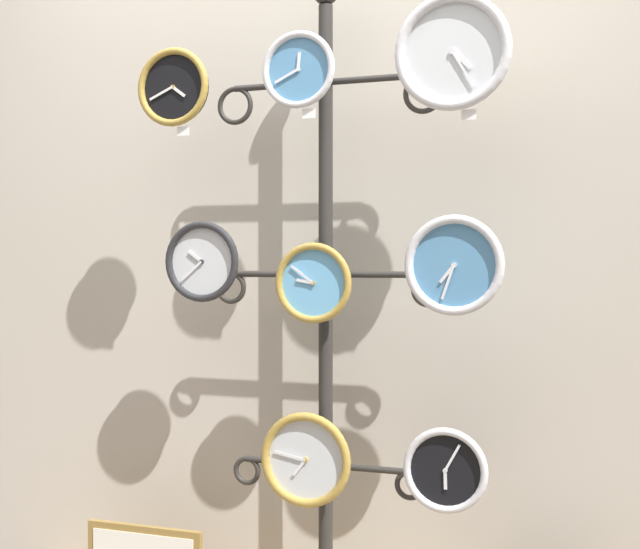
{
  "coord_description": "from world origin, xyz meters",
  "views": [
    {
      "loc": [
        0.9,
        -2.12,
        1.18
      ],
      "look_at": [
        0.0,
        0.36,
        1.14
      ],
      "focal_mm": 50.0,
      "sensor_mm": 36.0,
      "label": 1
    }
  ],
  "objects_px": {
    "clock_top_center": "(299,70)",
    "clock_bottom_right": "(446,470)",
    "clock_middle_left": "(203,262)",
    "clock_bottom_center": "(306,459)",
    "display_stand": "(326,424)",
    "clock_top_left": "(174,87)",
    "clock_middle_center": "(314,283)",
    "clock_middle_right": "(454,265)",
    "clock_top_right": "(453,52)"
  },
  "relations": [
    {
      "from": "display_stand",
      "to": "clock_middle_left",
      "type": "bearing_deg",
      "value": -167.23
    },
    {
      "from": "clock_middle_left",
      "to": "clock_bottom_right",
      "type": "distance_m",
      "value": 0.96
    },
    {
      "from": "clock_top_left",
      "to": "clock_bottom_right",
      "type": "xyz_separation_m",
      "value": [
        0.84,
        0.03,
        -1.12
      ]
    },
    {
      "from": "clock_top_center",
      "to": "clock_middle_right",
      "type": "xyz_separation_m",
      "value": [
        0.46,
        -0.01,
        -0.57
      ]
    },
    {
      "from": "display_stand",
      "to": "clock_bottom_right",
      "type": "bearing_deg",
      "value": -11.57
    },
    {
      "from": "clock_middle_left",
      "to": "clock_bottom_center",
      "type": "xyz_separation_m",
      "value": [
        0.35,
        -0.01,
        -0.58
      ]
    },
    {
      "from": "clock_bottom_center",
      "to": "display_stand",
      "type": "bearing_deg",
      "value": 74.58
    },
    {
      "from": "display_stand",
      "to": "clock_bottom_center",
      "type": "height_order",
      "value": "display_stand"
    },
    {
      "from": "clock_middle_left",
      "to": "clock_bottom_right",
      "type": "height_order",
      "value": "clock_middle_left"
    },
    {
      "from": "clock_middle_left",
      "to": "clock_middle_center",
      "type": "relative_size",
      "value": 1.05
    },
    {
      "from": "display_stand",
      "to": "clock_middle_left",
      "type": "relative_size",
      "value": 8.12
    },
    {
      "from": "clock_bottom_right",
      "to": "display_stand",
      "type": "bearing_deg",
      "value": 168.43
    },
    {
      "from": "display_stand",
      "to": "clock_top_center",
      "type": "xyz_separation_m",
      "value": [
        -0.05,
        -0.1,
        1.05
      ]
    },
    {
      "from": "clock_middle_center",
      "to": "clock_bottom_center",
      "type": "height_order",
      "value": "clock_middle_center"
    },
    {
      "from": "clock_bottom_center",
      "to": "clock_top_right",
      "type": "bearing_deg",
      "value": -1.15
    },
    {
      "from": "clock_top_right",
      "to": "clock_bottom_center",
      "type": "xyz_separation_m",
      "value": [
        -0.43,
        0.01,
        -1.16
      ]
    },
    {
      "from": "clock_top_right",
      "to": "clock_middle_left",
      "type": "xyz_separation_m",
      "value": [
        -0.78,
        0.02,
        -0.58
      ]
    },
    {
      "from": "clock_middle_left",
      "to": "clock_bottom_center",
      "type": "distance_m",
      "value": 0.68
    },
    {
      "from": "clock_middle_right",
      "to": "clock_top_left",
      "type": "bearing_deg",
      "value": 179.58
    },
    {
      "from": "display_stand",
      "to": "clock_top_left",
      "type": "bearing_deg",
      "value": -166.31
    },
    {
      "from": "clock_top_center",
      "to": "clock_bottom_center",
      "type": "xyz_separation_m",
      "value": [
        0.02,
        0.01,
        -1.14
      ]
    },
    {
      "from": "clock_top_center",
      "to": "clock_middle_center",
      "type": "bearing_deg",
      "value": 28.29
    },
    {
      "from": "clock_middle_right",
      "to": "clock_bottom_right",
      "type": "height_order",
      "value": "clock_middle_right"
    },
    {
      "from": "clock_top_center",
      "to": "clock_middle_center",
      "type": "relative_size",
      "value": 0.95
    },
    {
      "from": "clock_top_left",
      "to": "clock_top_right",
      "type": "height_order",
      "value": "clock_top_right"
    },
    {
      "from": "clock_top_center",
      "to": "clock_bottom_center",
      "type": "relative_size",
      "value": 0.81
    },
    {
      "from": "clock_bottom_right",
      "to": "clock_top_center",
      "type": "bearing_deg",
      "value": -176.6
    },
    {
      "from": "clock_top_center",
      "to": "clock_top_right",
      "type": "xyz_separation_m",
      "value": [
        0.45,
        -0.0,
        0.02
      ]
    },
    {
      "from": "clock_top_left",
      "to": "clock_top_center",
      "type": "height_order",
      "value": "clock_top_center"
    },
    {
      "from": "clock_bottom_right",
      "to": "clock_top_left",
      "type": "bearing_deg",
      "value": -177.81
    },
    {
      "from": "clock_middle_right",
      "to": "clock_bottom_right",
      "type": "bearing_deg",
      "value": 128.61
    },
    {
      "from": "clock_top_left",
      "to": "clock_bottom_right",
      "type": "distance_m",
      "value": 1.4
    },
    {
      "from": "clock_middle_right",
      "to": "clock_top_right",
      "type": "bearing_deg",
      "value": 121.86
    },
    {
      "from": "display_stand",
      "to": "clock_top_left",
      "type": "distance_m",
      "value": 1.13
    },
    {
      "from": "display_stand",
      "to": "clock_middle_center",
      "type": "xyz_separation_m",
      "value": [
        -0.01,
        -0.08,
        0.43
      ]
    },
    {
      "from": "clock_top_left",
      "to": "clock_top_center",
      "type": "distance_m",
      "value": 0.41
    },
    {
      "from": "clock_middle_center",
      "to": "clock_middle_right",
      "type": "height_order",
      "value": "clock_middle_right"
    },
    {
      "from": "display_stand",
      "to": "clock_middle_right",
      "type": "relative_size",
      "value": 7.3
    },
    {
      "from": "clock_top_left",
      "to": "clock_middle_center",
      "type": "distance_m",
      "value": 0.75
    },
    {
      "from": "clock_top_right",
      "to": "clock_middle_center",
      "type": "distance_m",
      "value": 0.76
    },
    {
      "from": "clock_middle_center",
      "to": "display_stand",
      "type": "bearing_deg",
      "value": 85.16
    },
    {
      "from": "clock_top_right",
      "to": "clock_middle_left",
      "type": "relative_size",
      "value": 1.31
    },
    {
      "from": "clock_top_left",
      "to": "clock_bottom_center",
      "type": "distance_m",
      "value": 1.2
    },
    {
      "from": "clock_middle_center",
      "to": "clock_top_right",
      "type": "bearing_deg",
      "value": -2.93
    },
    {
      "from": "clock_top_center",
      "to": "clock_bottom_right",
      "type": "distance_m",
      "value": 1.22
    },
    {
      "from": "clock_bottom_center",
      "to": "clock_top_left",
      "type": "bearing_deg",
      "value": -178.05
    },
    {
      "from": "clock_middle_right",
      "to": "clock_bottom_right",
      "type": "distance_m",
      "value": 0.58
    },
    {
      "from": "clock_middle_right",
      "to": "clock_bottom_center",
      "type": "distance_m",
      "value": 0.72
    },
    {
      "from": "clock_middle_right",
      "to": "clock_bottom_right",
      "type": "xyz_separation_m",
      "value": [
        -0.03,
        0.04,
        -0.57
      ]
    },
    {
      "from": "clock_top_right",
      "to": "clock_middle_left",
      "type": "height_order",
      "value": "clock_top_right"
    }
  ]
}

